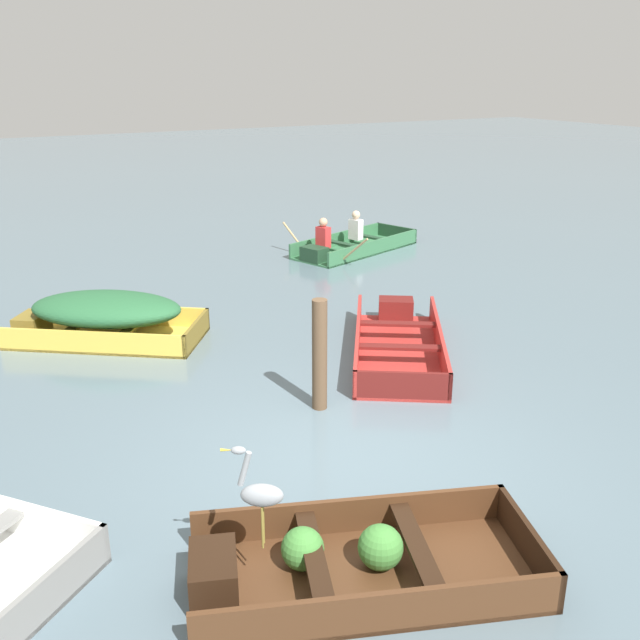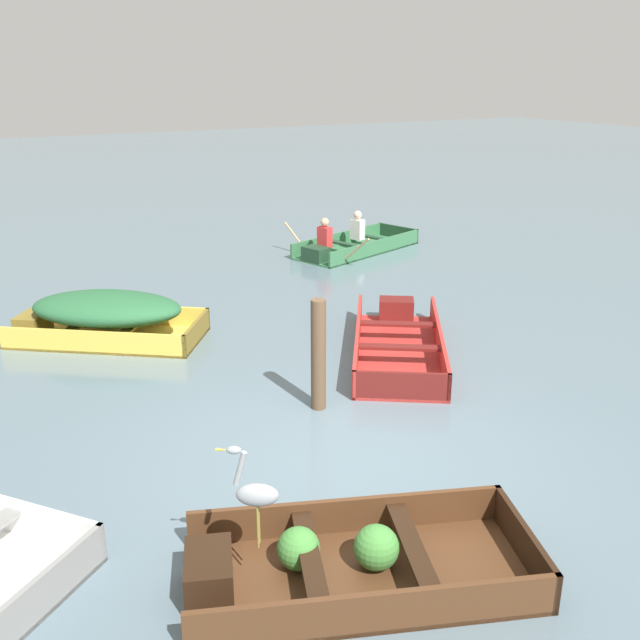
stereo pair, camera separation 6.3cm
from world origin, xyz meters
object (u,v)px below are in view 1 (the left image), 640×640
(dinghy_dark_varnish_foreground, at_px, (347,563))
(mooring_post, at_px, (320,355))
(skiff_red_near_moored, at_px, (398,342))
(rowboat_green_with_crew, at_px, (350,245))
(skiff_yellow_mid_moored, at_px, (105,314))
(heron_on_dinghy, at_px, (260,492))

(dinghy_dark_varnish_foreground, bearing_deg, mooring_post, 65.26)
(skiff_red_near_moored, bearing_deg, rowboat_green_with_crew, 65.77)
(dinghy_dark_varnish_foreground, distance_m, skiff_yellow_mid_moored, 6.25)
(rowboat_green_with_crew, relative_size, heron_on_dinghy, 3.83)
(heron_on_dinghy, distance_m, mooring_post, 3.16)
(skiff_red_near_moored, relative_size, mooring_post, 2.39)
(skiff_yellow_mid_moored, relative_size, rowboat_green_with_crew, 0.91)
(dinghy_dark_varnish_foreground, relative_size, skiff_yellow_mid_moored, 1.01)
(skiff_red_near_moored, xyz_separation_m, mooring_post, (-1.86, -1.06, 0.54))
(rowboat_green_with_crew, bearing_deg, heron_on_dinghy, -124.76)
(dinghy_dark_varnish_foreground, height_order, skiff_yellow_mid_moored, skiff_yellow_mid_moored)
(rowboat_green_with_crew, distance_m, mooring_post, 7.56)
(rowboat_green_with_crew, height_order, heron_on_dinghy, heron_on_dinghy)
(rowboat_green_with_crew, bearing_deg, mooring_post, -123.87)
(skiff_yellow_mid_moored, xyz_separation_m, rowboat_green_with_crew, (5.87, 2.76, -0.23))
(skiff_yellow_mid_moored, distance_m, rowboat_green_with_crew, 6.49)
(skiff_red_near_moored, bearing_deg, dinghy_dark_varnish_foreground, -129.43)
(dinghy_dark_varnish_foreground, distance_m, skiff_red_near_moored, 4.91)
(dinghy_dark_varnish_foreground, distance_m, rowboat_green_with_crew, 10.52)
(skiff_red_near_moored, xyz_separation_m, heron_on_dinghy, (-3.76, -3.58, 0.74))
(dinghy_dark_varnish_foreground, xyz_separation_m, mooring_post, (1.26, 2.73, 0.53))
(skiff_yellow_mid_moored, bearing_deg, mooring_post, -64.46)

